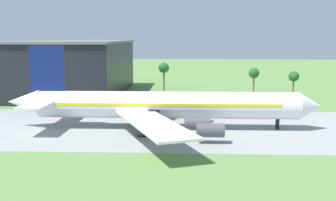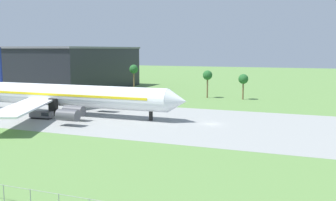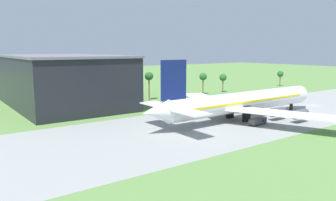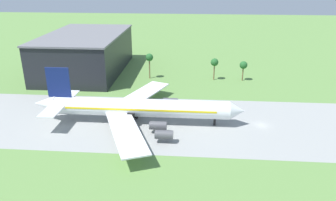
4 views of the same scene
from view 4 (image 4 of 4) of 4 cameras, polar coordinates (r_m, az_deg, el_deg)
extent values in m
plane|color=#5B8442|center=(114.97, 15.96, -4.18)|extent=(600.00, 600.00, 0.00)
cube|color=gray|center=(114.96, 15.96, -4.17)|extent=(320.00, 44.00, 0.02)
cylinder|color=white|center=(110.78, -4.69, -1.26)|extent=(59.18, 6.11, 6.11)
cone|color=white|center=(110.43, 11.96, -1.76)|extent=(4.88, 5.98, 5.98)
cone|color=white|center=(120.41, -20.60, -0.49)|extent=(7.63, 5.80, 5.80)
cube|color=yellow|center=(110.60, -4.70, -1.05)|extent=(50.30, 6.23, 0.61)
cube|color=navy|center=(115.56, -18.56, 3.00)|extent=(7.94, 0.50, 10.38)
cube|color=white|center=(118.10, -18.27, -0.37)|extent=(5.49, 24.42, 0.30)
cube|color=white|center=(97.90, -7.38, -5.32)|extent=(18.91, 31.57, 0.44)
cube|color=white|center=(125.64, -4.58, 1.06)|extent=(18.91, 31.57, 0.44)
cylinder|color=#4C4C51|center=(104.52, -1.74, -4.38)|extent=(5.49, 2.75, 2.75)
cylinder|color=#4C4C51|center=(98.88, -0.69, -5.99)|extent=(5.49, 2.75, 2.75)
cylinder|color=#4C4C51|center=(117.77, -0.96, -1.25)|extent=(5.49, 2.75, 2.75)
cylinder|color=#4C4C51|center=(123.20, 0.45, -0.18)|extent=(5.49, 2.75, 2.75)
cube|color=black|center=(110.93, 8.16, -3.10)|extent=(0.70, 0.90, 4.85)
cube|color=black|center=(109.50, -6.45, -3.36)|extent=(2.40, 1.20, 4.85)
cube|color=black|center=(115.50, -5.84, -1.95)|extent=(2.40, 1.20, 4.85)
cube|color=black|center=(106.54, -7.06, -5.47)|extent=(5.47, 2.26, 0.40)
cube|color=#4C4C51|center=(106.10, -7.08, -5.00)|extent=(6.43, 2.54, 1.55)
cube|color=black|center=(105.81, -6.15, -4.90)|extent=(2.37, 2.22, 0.90)
cube|color=black|center=(172.69, -14.11, 7.93)|extent=(36.00, 60.00, 18.57)
cube|color=slate|center=(170.75, -14.41, 11.08)|extent=(36.72, 61.20, 0.80)
cylinder|color=brown|center=(157.58, -3.22, 5.59)|extent=(0.56, 0.56, 9.72)
sphere|color=#235B28|center=(156.15, -3.27, 7.52)|extent=(3.60, 3.60, 3.60)
cylinder|color=brown|center=(156.72, 8.02, 5.00)|extent=(0.56, 0.56, 8.01)
sphere|color=#235B28|center=(155.47, 8.11, 6.62)|extent=(3.60, 3.60, 3.60)
cylinder|color=brown|center=(158.28, 12.89, 4.62)|extent=(0.56, 0.56, 6.95)
sphere|color=#235B28|center=(157.17, 13.01, 6.04)|extent=(3.60, 3.60, 3.60)
camera|label=1|loc=(31.20, -36.08, -48.15)|focal=45.00mm
camera|label=2|loc=(55.99, 66.68, -26.19)|focal=40.00mm
camera|label=3|loc=(104.79, -62.66, -5.50)|focal=35.00mm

